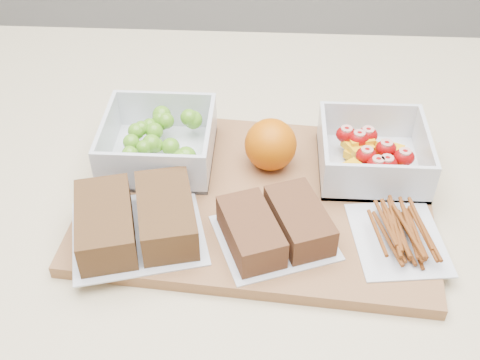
{
  "coord_description": "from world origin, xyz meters",
  "views": [
    {
      "loc": [
        0.01,
        -0.55,
        1.41
      ],
      "look_at": [
        -0.02,
        0.01,
        0.93
      ],
      "focal_mm": 45.0,
      "sensor_mm": 36.0,
      "label": 1
    }
  ],
  "objects": [
    {
      "name": "grape_container",
      "position": [
        -0.12,
        0.06,
        0.94
      ],
      "size": [
        0.14,
        0.14,
        0.06
      ],
      "color": "silver",
      "rests_on": "cutting_board"
    },
    {
      "name": "sandwich_bag_center",
      "position": [
        0.03,
        -0.08,
        0.93
      ],
      "size": [
        0.16,
        0.15,
        0.04
      ],
      "color": "silver",
      "rests_on": "cutting_board"
    },
    {
      "name": "pretzel_bag",
      "position": [
        0.17,
        -0.07,
        0.93
      ],
      "size": [
        0.11,
        0.13,
        0.03
      ],
      "color": "silver",
      "rests_on": "cutting_board"
    },
    {
      "name": "cutting_board",
      "position": [
        0.01,
        -0.0,
        0.91
      ],
      "size": [
        0.44,
        0.33,
        0.02
      ],
      "primitive_type": "cube",
      "rotation": [
        0.0,
        0.0,
        -0.08
      ],
      "color": "#90613B",
      "rests_on": "counter"
    },
    {
      "name": "sandwich_bag_left",
      "position": [
        -0.13,
        -0.08,
        0.94
      ],
      "size": [
        0.18,
        0.16,
        0.04
      ],
      "color": "silver",
      "rests_on": "cutting_board"
    },
    {
      "name": "orange",
      "position": [
        0.02,
        0.06,
        0.95
      ],
      "size": [
        0.07,
        0.07,
        0.07
      ],
      "primitive_type": "sphere",
      "color": "#C95B04",
      "rests_on": "cutting_board"
    },
    {
      "name": "fruit_container",
      "position": [
        0.15,
        0.06,
        0.94
      ],
      "size": [
        0.13,
        0.13,
        0.06
      ],
      "color": "silver",
      "rests_on": "cutting_board"
    }
  ]
}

